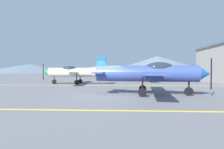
# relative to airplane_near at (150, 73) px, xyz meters

# --- Properties ---
(ground_plane) EXTENTS (400.00, 400.00, 0.00)m
(ground_plane) POSITION_rel_airplane_near_xyz_m (-3.40, -0.34, -1.61)
(ground_plane) COLOR slate
(apron_line_near) EXTENTS (80.00, 0.16, 0.01)m
(apron_line_near) POSITION_rel_airplane_near_xyz_m (-3.40, -5.26, -1.60)
(apron_line_near) COLOR yellow
(apron_line_near) RESTS_ON ground_plane
(apron_line_far) EXTENTS (80.00, 0.16, 0.01)m
(apron_line_far) POSITION_rel_airplane_near_xyz_m (-3.40, 8.17, -1.60)
(apron_line_far) COLOR yellow
(apron_line_far) RESTS_ON ground_plane
(airplane_near) EXTENTS (8.33, 9.55, 2.85)m
(airplane_near) POSITION_rel_airplane_near_xyz_m (0.00, 0.00, 0.00)
(airplane_near) COLOR #33478C
(airplane_near) RESTS_ON ground_plane
(airplane_mid) EXTENTS (8.27, 9.53, 2.85)m
(airplane_mid) POSITION_rel_airplane_near_xyz_m (-8.26, 9.95, 0.00)
(airplane_mid) COLOR silver
(airplane_mid) RESTS_ON ground_plane
(airplane_far) EXTENTS (8.27, 9.53, 2.85)m
(airplane_far) POSITION_rel_airplane_near_xyz_m (2.01, 15.99, 0.00)
(airplane_far) COLOR silver
(airplane_far) RESTS_ON ground_plane
(airplane_back) EXTENTS (8.34, 9.55, 2.85)m
(airplane_back) POSITION_rel_airplane_near_xyz_m (-3.35, 26.36, 0.00)
(airplane_back) COLOR silver
(airplane_back) RESTS_ON ground_plane
(car_sedan) EXTENTS (2.81, 4.61, 1.62)m
(car_sedan) POSITION_rel_airplane_near_xyz_m (5.54, 34.67, -0.76)
(car_sedan) COLOR white
(car_sedan) RESTS_ON ground_plane
(hill_left) EXTENTS (80.79, 80.79, 7.55)m
(hill_left) POSITION_rel_airplane_near_xyz_m (-80.30, 134.80, 2.17)
(hill_left) COLOR slate
(hill_left) RESTS_ON ground_plane
(hill_centerleft) EXTENTS (53.51, 53.51, 6.83)m
(hill_centerleft) POSITION_rel_airplane_near_xyz_m (-20.09, 137.23, 1.81)
(hill_centerleft) COLOR slate
(hill_centerleft) RESTS_ON ground_plane
(hill_centerright) EXTENTS (85.56, 85.56, 13.55)m
(hill_centerright) POSITION_rel_airplane_near_xyz_m (27.09, 129.11, 5.17)
(hill_centerright) COLOR slate
(hill_centerright) RESTS_ON ground_plane
(hill_right) EXTENTS (88.98, 88.98, 7.18)m
(hill_right) POSITION_rel_airplane_near_xyz_m (65.58, 133.33, 1.98)
(hill_right) COLOR slate
(hill_right) RESTS_ON ground_plane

